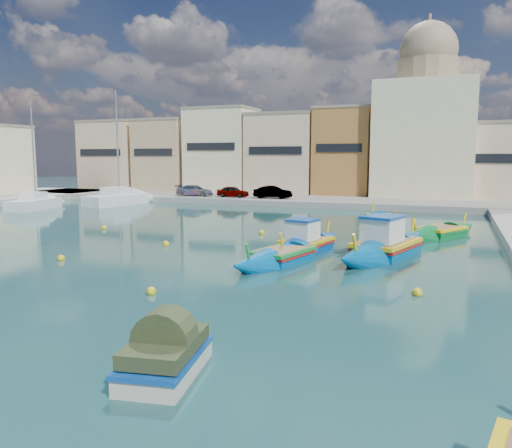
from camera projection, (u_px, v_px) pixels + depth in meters
The scene contains 14 objects.
ground at pixel (119, 268), 21.68m from camera, with size 160.00×160.00×0.00m, color #123737.
north_quay at pixel (314, 201), 51.07m from camera, with size 80.00×8.00×0.60m, color gray.
north_townhouses at pixel (392, 155), 54.75m from camera, with size 83.20×7.87×10.19m.
church_block at pixel (425, 123), 53.66m from camera, with size 10.00×10.00×19.10m.
parked_cars at pixel (230, 191), 52.83m from camera, with size 13.14×2.06×1.27m.
luzzu_turquoise_cabin at pixel (386, 248), 24.40m from camera, with size 4.67×9.98×3.14m.
luzzu_blue_cabin at pixel (306, 245), 25.68m from camera, with size 3.14×7.57×2.61m.
luzzu_cyan_mid at pixel (441, 233), 30.16m from camera, with size 5.27×7.45×2.23m.
luzzu_green at pixel (383, 221), 35.77m from camera, with size 4.73×7.34×2.28m.
luzzu_blue_south at pixel (283, 257), 22.96m from camera, with size 3.51×7.87×2.22m.
tender_far at pixel (166, 357), 11.02m from camera, with size 1.91×2.88×1.31m.
yacht_north at pixel (131, 199), 51.52m from camera, with size 4.29×9.49×12.24m.
yacht_midnorth at pixel (45, 203), 47.40m from camera, with size 3.50×7.89×10.81m.
mooring_buoys at pixel (215, 248), 26.20m from camera, with size 21.10×18.71×0.36m.
Camera 1 is at (13.43, -17.49, 4.80)m, focal length 35.00 mm.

